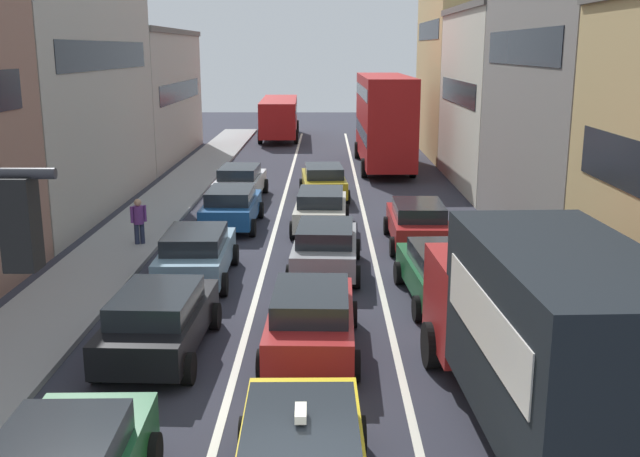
% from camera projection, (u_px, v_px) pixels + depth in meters
% --- Properties ---
extents(sidewalk_left, '(2.60, 64.00, 0.14)m').
position_uv_depth(sidewalk_left, '(150.00, 218.00, 28.64)').
color(sidewalk_left, '#949494').
rests_on(sidewalk_left, ground).
extents(lane_stripe_left, '(0.16, 60.00, 0.01)m').
position_uv_depth(lane_stripe_left, '(278.00, 220.00, 28.62)').
color(lane_stripe_left, silver).
rests_on(lane_stripe_left, ground).
extents(lane_stripe_right, '(0.16, 60.00, 0.01)m').
position_uv_depth(lane_stripe_right, '(365.00, 220.00, 28.59)').
color(lane_stripe_right, silver).
rests_on(lane_stripe_right, ground).
extents(building_row_left, '(7.20, 43.90, 11.59)m').
position_uv_depth(building_row_left, '(10.00, 87.00, 28.25)').
color(building_row_left, '#936B5B').
rests_on(building_row_left, ground).
extents(building_row_right, '(7.20, 43.90, 14.03)m').
position_uv_depth(building_row_right, '(556.00, 69.00, 31.03)').
color(building_row_right, tan).
rests_on(building_row_right, ground).
extents(removalist_box_truck, '(3.01, 7.81, 3.58)m').
position_uv_depth(removalist_box_truck, '(541.00, 329.00, 12.08)').
color(removalist_box_truck, '#A51E1E').
rests_on(removalist_box_truck, ground).
extents(sedan_centre_lane_second, '(2.13, 4.33, 1.49)m').
position_uv_depth(sedan_centre_lane_second, '(311.00, 318.00, 15.92)').
color(sedan_centre_lane_second, '#A51E1E').
rests_on(sedan_centre_lane_second, ground).
extents(wagon_left_lane_second, '(2.18, 4.36, 1.49)m').
position_uv_depth(wagon_left_lane_second, '(159.00, 320.00, 15.81)').
color(wagon_left_lane_second, black).
rests_on(wagon_left_lane_second, ground).
extents(hatchback_centre_lane_third, '(2.20, 4.37, 1.49)m').
position_uv_depth(hatchback_centre_lane_third, '(325.00, 247.00, 21.66)').
color(hatchback_centre_lane_third, gray).
rests_on(hatchback_centre_lane_third, ground).
extents(sedan_left_lane_third, '(2.13, 4.33, 1.49)m').
position_uv_depth(sedan_left_lane_third, '(196.00, 253.00, 20.96)').
color(sedan_left_lane_third, '#759EB7').
rests_on(sedan_left_lane_third, ground).
extents(coupe_centre_lane_fourth, '(2.17, 4.35, 1.49)m').
position_uv_depth(coupe_centre_lane_fourth, '(321.00, 208.00, 26.85)').
color(coupe_centre_lane_fourth, beige).
rests_on(coupe_centre_lane_fourth, ground).
extents(sedan_left_lane_fourth, '(2.10, 4.32, 1.49)m').
position_uv_depth(sedan_left_lane_fourth, '(231.00, 206.00, 27.23)').
color(sedan_left_lane_fourth, '#194C8C').
rests_on(sedan_left_lane_fourth, ground).
extents(sedan_centre_lane_fifth, '(2.28, 4.40, 1.49)m').
position_uv_depth(sedan_centre_lane_fifth, '(324.00, 181.00, 32.50)').
color(sedan_centre_lane_fifth, '#B29319').
rests_on(sedan_centre_lane_fifth, ground).
extents(sedan_left_lane_fifth, '(2.20, 4.37, 1.49)m').
position_uv_depth(sedan_left_lane_fifth, '(240.00, 181.00, 32.33)').
color(sedan_left_lane_fifth, silver).
rests_on(sedan_left_lane_fifth, ground).
extents(sedan_right_lane_behind_truck, '(2.28, 4.41, 1.49)m').
position_uv_depth(sedan_right_lane_behind_truck, '(444.00, 272.00, 19.19)').
color(sedan_right_lane_behind_truck, '#19592D').
rests_on(sedan_right_lane_behind_truck, ground).
extents(wagon_right_lane_far, '(2.09, 4.32, 1.49)m').
position_uv_depth(wagon_right_lane_far, '(418.00, 222.00, 24.72)').
color(wagon_right_lane_far, '#A51E1E').
rests_on(wagon_right_lane_far, ground).
extents(bus_mid_queue_primary, '(2.89, 10.53, 5.06)m').
position_uv_depth(bus_mid_queue_primary, '(384.00, 117.00, 40.41)').
color(bus_mid_queue_primary, '#B21919').
rests_on(bus_mid_queue_primary, ground).
extents(bus_far_queue_secondary, '(3.03, 10.57, 2.90)m').
position_uv_depth(bus_far_queue_secondary, '(279.00, 115.00, 54.17)').
color(bus_far_queue_secondary, '#B21919').
rests_on(bus_far_queue_secondary, ground).
extents(pedestrian_mid_sidewalk, '(0.48, 0.34, 1.66)m').
position_uv_depth(pedestrian_mid_sidewalk, '(139.00, 220.00, 24.36)').
color(pedestrian_mid_sidewalk, '#262D47').
rests_on(pedestrian_mid_sidewalk, ground).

